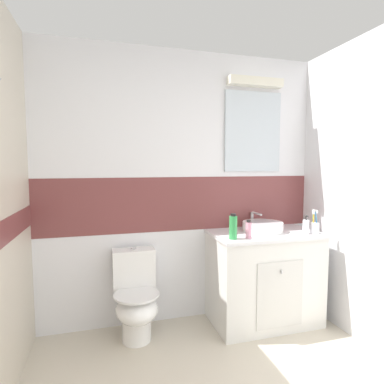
{
  "coord_description": "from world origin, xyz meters",
  "views": [
    {
      "loc": [
        -0.71,
        -0.4,
        1.46
      ],
      "look_at": [
        -0.03,
        1.99,
        1.24
      ],
      "focal_mm": 29.14,
      "sensor_mm": 36.0,
      "label": 1
    }
  ],
  "objects_px": {
    "sink_basin": "(263,226)",
    "soap_dispenser": "(306,227)",
    "toilet": "(136,298)",
    "deodorant_spray_can": "(249,230)",
    "shampoo_bottle_tall": "(233,227)",
    "toothbrush_cup": "(315,227)"
  },
  "relations": [
    {
      "from": "toilet",
      "to": "soap_dispenser",
      "type": "bearing_deg",
      "value": -8.11
    },
    {
      "from": "toothbrush_cup",
      "to": "shampoo_bottle_tall",
      "type": "xyz_separation_m",
      "value": [
        -0.78,
        0.02,
        0.04
      ]
    },
    {
      "from": "toilet",
      "to": "shampoo_bottle_tall",
      "type": "xyz_separation_m",
      "value": [
        0.78,
        -0.21,
        0.6
      ]
    },
    {
      "from": "toothbrush_cup",
      "to": "deodorant_spray_can",
      "type": "distance_m",
      "value": 0.64
    },
    {
      "from": "sink_basin",
      "to": "toilet",
      "type": "relative_size",
      "value": 0.55
    },
    {
      "from": "sink_basin",
      "to": "shampoo_bottle_tall",
      "type": "xyz_separation_m",
      "value": [
        -0.39,
        -0.21,
        0.05
      ]
    },
    {
      "from": "toilet",
      "to": "deodorant_spray_can",
      "type": "relative_size",
      "value": 4.86
    },
    {
      "from": "soap_dispenser",
      "to": "shampoo_bottle_tall",
      "type": "height_order",
      "value": "shampoo_bottle_tall"
    },
    {
      "from": "soap_dispenser",
      "to": "deodorant_spray_can",
      "type": "height_order",
      "value": "soap_dispenser"
    },
    {
      "from": "sink_basin",
      "to": "soap_dispenser",
      "type": "distance_m",
      "value": 0.38
    },
    {
      "from": "toothbrush_cup",
      "to": "soap_dispenser",
      "type": "height_order",
      "value": "toothbrush_cup"
    },
    {
      "from": "shampoo_bottle_tall",
      "to": "toothbrush_cup",
      "type": "bearing_deg",
      "value": -1.43
    },
    {
      "from": "sink_basin",
      "to": "soap_dispenser",
      "type": "relative_size",
      "value": 2.48
    },
    {
      "from": "sink_basin",
      "to": "toothbrush_cup",
      "type": "bearing_deg",
      "value": -30.85
    },
    {
      "from": "toothbrush_cup",
      "to": "shampoo_bottle_tall",
      "type": "relative_size",
      "value": 1.04
    },
    {
      "from": "toilet",
      "to": "deodorant_spray_can",
      "type": "bearing_deg",
      "value": -12.88
    },
    {
      "from": "soap_dispenser",
      "to": "deodorant_spray_can",
      "type": "bearing_deg",
      "value": 179.99
    },
    {
      "from": "sink_basin",
      "to": "toothbrush_cup",
      "type": "xyz_separation_m",
      "value": [
        0.39,
        -0.23,
        0.01
      ]
    },
    {
      "from": "toilet",
      "to": "sink_basin",
      "type": "bearing_deg",
      "value": 0.19
    },
    {
      "from": "shampoo_bottle_tall",
      "to": "sink_basin",
      "type": "bearing_deg",
      "value": 28.79
    },
    {
      "from": "soap_dispenser",
      "to": "shampoo_bottle_tall",
      "type": "distance_m",
      "value": 0.7
    },
    {
      "from": "toothbrush_cup",
      "to": "deodorant_spray_can",
      "type": "bearing_deg",
      "value": 178.45
    }
  ]
}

